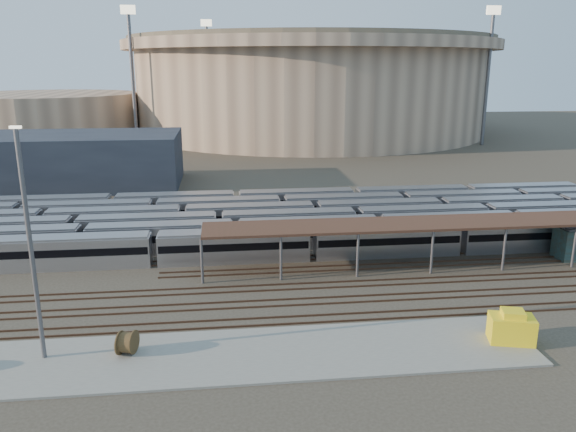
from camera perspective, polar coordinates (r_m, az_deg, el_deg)
The scene contains 14 objects.
ground at distance 61.10m, azimuth -1.12°, elevation -6.96°, with size 420.00×420.00×0.00m, color #383026.
apron at distance 47.29m, azimuth -5.52°, elevation -13.93°, with size 50.00×9.00×0.20m, color gray.
subway_trains at distance 77.99m, azimuth -2.20°, elevation -0.60°, with size 125.74×23.90×3.60m.
inspection_shed at distance 68.66m, azimuth 17.11°, elevation -0.73°, with size 60.30×6.00×5.30m.
empty_tracks at distance 56.49m, azimuth -0.62°, elevation -8.78°, with size 170.00×9.62×0.18m.
stadium at distance 198.75m, azimuth 2.20°, elevation 13.35°, with size 124.00×124.00×32.50m.
secondary_arena at distance 194.82m, azimuth -23.23°, elevation 9.32°, with size 56.00×56.00×14.00m, color tan.
service_building at distance 116.60m, azimuth -21.38°, elevation 5.29°, with size 42.00×20.00×10.00m, color #1E232D.
floodlight_0 at distance 168.14m, azimuth -15.54°, elevation 13.90°, with size 4.00×1.00×38.40m.
floodlight_2 at distance 173.55m, azimuth 19.66°, elevation 13.61°, with size 4.00×1.00×38.40m.
floodlight_3 at distance 216.37m, azimuth -8.14°, elevation 14.48°, with size 4.00×1.00×38.40m.
cable_reel_east at distance 48.50m, azimuth -16.02°, elevation -12.24°, with size 1.99×1.99×1.11m, color brown.
yard_light_pole at distance 47.15m, azimuth -24.68°, elevation -2.88°, with size 0.81×0.36×18.56m.
yellow_equipment at distance 52.11m, azimuth 21.75°, elevation -10.60°, with size 3.63×2.27×2.27m, color yellow.
Camera 1 is at (-5.37, -56.31, 23.12)m, focal length 35.00 mm.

